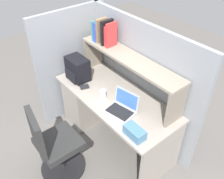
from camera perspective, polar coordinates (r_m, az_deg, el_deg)
ground_plane at (r=3.39m, az=0.67°, el=-11.13°), size 8.00×8.00×0.00m
desk at (r=3.33m, az=-3.57°, el=-2.58°), size 1.60×0.70×0.73m
cubicle_partition_rear at (r=3.06m, az=6.26°, el=1.99°), size 1.84×0.05×1.55m
cubicle_partition_left at (r=3.41m, az=-9.10°, el=5.78°), size 0.05×1.06×1.55m
overhead_hutch at (r=2.78m, az=4.02°, el=5.78°), size 1.44×0.28×0.45m
reference_books_on_shelf at (r=2.98m, az=-1.89°, el=13.17°), size 0.31×0.18×0.30m
laptop at (r=2.66m, az=2.46°, el=-4.08°), size 0.35×0.30×0.22m
backpack at (r=3.12m, az=-8.06°, el=4.72°), size 0.30×0.23×0.29m
computer_mouse at (r=3.01m, az=-6.43°, el=0.61°), size 0.09×0.12×0.03m
paper_cup at (r=2.83m, az=-2.10°, el=-1.03°), size 0.08×0.08×0.10m
tissue_box at (r=2.41m, az=5.27°, el=-9.87°), size 0.22×0.12×0.10m
office_chair at (r=2.84m, az=-13.21°, el=-13.10°), size 0.52×0.52×0.93m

